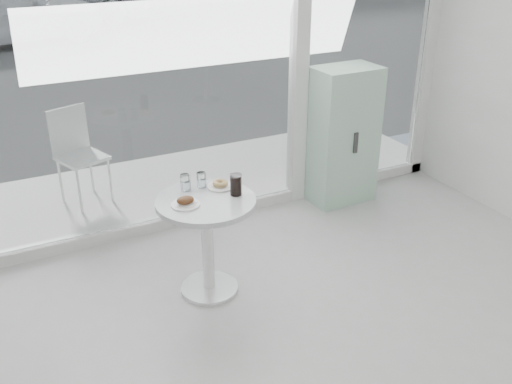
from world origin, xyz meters
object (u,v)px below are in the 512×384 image
main_table (207,227)px  mint_cabinet (343,136)px  plate_fritter (186,202)px  patio_chair (77,149)px  cola_glass (236,185)px  plate_donut (220,185)px  water_tumbler_a (185,183)px  water_tumbler_b (201,181)px

main_table → mint_cabinet: (1.79, 0.88, 0.12)m
plate_fritter → patio_chair: bearing=101.4°
patio_chair → plate_fritter: (0.39, -1.95, 0.22)m
main_table → cola_glass: bearing=-6.5°
cola_glass → patio_chair: bearing=111.6°
mint_cabinet → plate_fritter: (-1.94, -0.90, 0.13)m
plate_fritter → cola_glass: bearing=-0.8°
patio_chair → plate_donut: bearing=-87.9°
mint_cabinet → plate_donut: mint_cabinet is taller
water_tumbler_a → plate_fritter: bearing=-110.2°
water_tumbler_b → patio_chair: bearing=109.4°
plate_donut → water_tumbler_b: water_tumbler_b is taller
mint_cabinet → main_table: bearing=-154.9°
main_table → plate_fritter: (-0.16, -0.02, 0.25)m
water_tumbler_a → water_tumbler_b: water_tumbler_a is taller
patio_chair → plate_fritter: bearing=-98.6°
plate_fritter → water_tumbler_b: (0.21, 0.23, 0.02)m
main_table → plate_donut: 0.33m
patio_chair → plate_fritter: patio_chair is taller
plate_donut → water_tumbler_b: size_ratio=1.75×
plate_donut → cola_glass: cola_glass is taller
water_tumbler_b → cola_glass: (0.17, -0.24, 0.03)m
water_tumbler_a → plate_donut: bearing=-16.2°
water_tumbler_b → plate_donut: bearing=-30.6°
plate_fritter → water_tumbler_a: 0.25m
cola_glass → water_tumbler_b: bearing=125.6°
main_table → mint_cabinet: 1.99m
water_tumbler_a → cola_glass: (0.30, -0.24, 0.02)m
water_tumbler_a → main_table: bearing=-71.8°
main_table → water_tumbler_a: (-0.07, 0.21, 0.27)m
main_table → plate_donut: (0.18, 0.14, 0.24)m
main_table → water_tumbler_a: size_ratio=6.36×
patio_chair → water_tumbler_b: size_ratio=8.23×
plate_donut → cola_glass: 0.18m
plate_fritter → plate_donut: bearing=26.0°
water_tumbler_a → water_tumbler_b: (0.13, 0.00, -0.00)m
patio_chair → cola_glass: patio_chair is taller
mint_cabinet → plate_donut: size_ratio=6.81×
main_table → water_tumbler_a: 0.35m
patio_chair → cola_glass: bearing=-88.3°
plate_donut → cola_glass: size_ratio=1.23×
mint_cabinet → plate_donut: (-1.61, -0.74, 0.12)m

